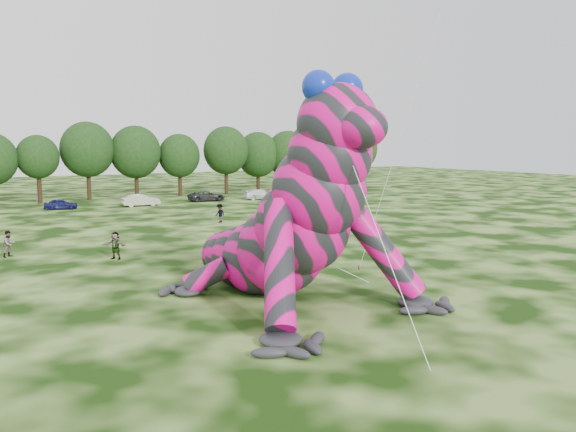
# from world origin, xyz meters

# --- Properties ---
(ground) EXTENTS (240.00, 240.00, 0.00)m
(ground) POSITION_xyz_m (0.00, 0.00, 0.00)
(ground) COLOR #16330A
(ground) RESTS_ON ground
(inflatable_gecko) EXTENTS (20.69, 23.61, 10.72)m
(inflatable_gecko) POSITION_xyz_m (4.53, 4.99, 5.36)
(inflatable_gecko) COLOR #DF077D
(inflatable_gecko) RESTS_ON ground
(tree_9) EXTENTS (5.27, 4.74, 8.68)m
(tree_9) POSITION_xyz_m (1.06, 57.35, 4.34)
(tree_9) COLOR black
(tree_9) RESTS_ON ground
(tree_10) EXTENTS (7.09, 6.38, 10.50)m
(tree_10) POSITION_xyz_m (7.40, 58.58, 5.25)
(tree_10) COLOR black
(tree_10) RESTS_ON ground
(tree_11) EXTENTS (7.01, 6.31, 10.07)m
(tree_11) POSITION_xyz_m (13.79, 58.20, 5.03)
(tree_11) COLOR black
(tree_11) RESTS_ON ground
(tree_12) EXTENTS (5.99, 5.39, 8.97)m
(tree_12) POSITION_xyz_m (20.01, 57.74, 4.49)
(tree_12) COLOR black
(tree_12) RESTS_ON ground
(tree_13) EXTENTS (6.83, 6.15, 10.13)m
(tree_13) POSITION_xyz_m (27.13, 57.13, 5.06)
(tree_13) COLOR black
(tree_13) RESTS_ON ground
(tree_14) EXTENTS (6.82, 6.14, 9.40)m
(tree_14) POSITION_xyz_m (33.46, 58.72, 4.70)
(tree_14) COLOR black
(tree_14) RESTS_ON ground
(tree_15) EXTENTS (7.17, 6.45, 9.63)m
(tree_15) POSITION_xyz_m (38.47, 57.77, 4.82)
(tree_15) COLOR black
(tree_15) RESTS_ON ground
(tree_16) EXTENTS (6.26, 5.63, 9.37)m
(tree_16) POSITION_xyz_m (45.45, 59.37, 4.69)
(tree_16) COLOR black
(tree_16) RESTS_ON ground
(tree_17) EXTENTS (6.98, 6.28, 10.30)m
(tree_17) POSITION_xyz_m (51.95, 56.66, 5.15)
(tree_17) COLOR black
(tree_17) RESTS_ON ground
(car_4) EXTENTS (3.89, 2.17, 1.25)m
(car_4) POSITION_xyz_m (2.10, 48.84, 0.63)
(car_4) COLOR #161750
(car_4) RESTS_ON ground
(car_5) EXTENTS (4.55, 1.68, 1.49)m
(car_5) POSITION_xyz_m (11.04, 47.42, 0.74)
(car_5) COLOR beige
(car_5) RESTS_ON ground
(car_6) EXTENTS (4.95, 2.38, 1.36)m
(car_6) POSITION_xyz_m (20.30, 48.75, 0.68)
(car_6) COLOR #28282A
(car_6) RESTS_ON ground
(car_7) EXTENTS (4.95, 2.60, 1.37)m
(car_7) POSITION_xyz_m (27.53, 47.13, 0.68)
(car_7) COLOR white
(car_7) RESTS_ON ground
(spectator_2) EXTENTS (1.34, 1.08, 1.81)m
(spectator_2) POSITION_xyz_m (13.31, 29.39, 0.90)
(spectator_2) COLOR gray
(spectator_2) RESTS_ON ground
(spectator_5) EXTENTS (1.56, 1.61, 1.84)m
(spectator_5) POSITION_xyz_m (0.17, 17.23, 0.92)
(spectator_5) COLOR gray
(spectator_5) RESTS_ON ground
(spectator_1) EXTENTS (1.11, 1.07, 1.81)m
(spectator_1) POSITION_xyz_m (-5.77, 21.72, 0.90)
(spectator_1) COLOR gray
(spectator_1) RESTS_ON ground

